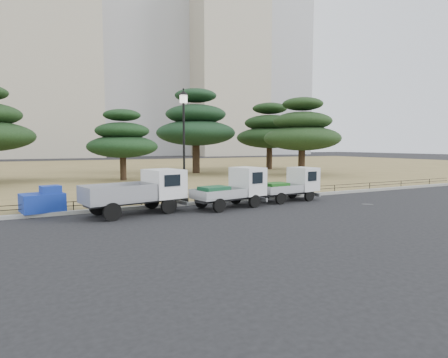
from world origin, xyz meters
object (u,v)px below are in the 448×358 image
truck_large (140,190)px  tarp_pile (43,201)px  truck_kei_rear (292,184)px  street_lamp (184,127)px  truck_kei_front (234,188)px

truck_large → tarp_pile: 4.17m
truck_kei_rear → tarp_pile: truck_kei_rear is taller
truck_kei_rear → tarp_pile: 12.15m
truck_large → street_lamp: bearing=17.8°
truck_large → street_lamp: 4.10m
street_lamp → tarp_pile: size_ratio=2.93×
truck_kei_front → street_lamp: bearing=125.4°
truck_kei_front → truck_kei_rear: truck_kei_front is taller
truck_large → tarp_pile: truck_large is taller
truck_kei_front → street_lamp: size_ratio=0.69×
truck_kei_rear → truck_kei_front: bearing=-177.9°
truck_kei_rear → tarp_pile: (-12.07, 1.43, -0.29)m
truck_large → truck_kei_rear: bearing=-10.5°
truck_large → truck_kei_front: size_ratio=1.21×
truck_large → tarp_pile: bearing=145.3°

